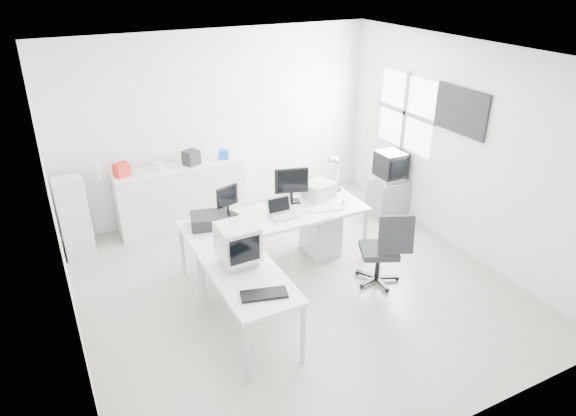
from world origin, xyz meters
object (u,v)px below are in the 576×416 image
main_desk (276,241)px  crt_tv (391,167)px  side_desk (249,305)px  crt_monitor (238,243)px  laser_printer (319,190)px  inkjet_printer (209,220)px  lcd_monitor_small (227,202)px  tv_cabinet (388,197)px  drawer_pedestal (321,232)px  filing_cabinet (74,218)px  lcd_monitor_large (291,186)px  laptop (283,210)px  office_chair (379,247)px  sideboard (182,196)px

main_desk → crt_tv: crt_tv is taller
side_desk → crt_monitor: crt_monitor is taller
side_desk → laser_printer: laser_printer is taller
side_desk → crt_monitor: (0.00, 0.25, 0.63)m
inkjet_printer → crt_tv: (3.07, 0.46, -0.02)m
lcd_monitor_small → laser_printer: bearing=-20.0°
tv_cabinet → drawer_pedestal: bearing=-161.5°
laser_printer → filing_cabinet: 3.32m
lcd_monitor_large → crt_monitor: bearing=-121.9°
drawer_pedestal → lcd_monitor_large: bearing=150.3°
inkjet_printer → filing_cabinet: size_ratio=0.40×
laptop → tv_cabinet: size_ratio=0.58×
side_desk → lcd_monitor_small: size_ratio=3.58×
side_desk → office_chair: office_chair is taller
crt_monitor → laptop: bearing=38.7°
lcd_monitor_small → office_chair: lcd_monitor_small is taller
laptop → lcd_monitor_large: bearing=48.2°
inkjet_printer → sideboard: 1.64m
laptop → crt_tv: bearing=15.7°
side_desk → office_chair: bearing=6.0°
lcd_monitor_large → crt_monitor: (-1.20, -1.10, 0.02)m
lcd_monitor_small → lcd_monitor_large: lcd_monitor_large is taller
inkjet_printer → lcd_monitor_large: bearing=20.7°
main_desk → crt_tv: (2.22, 0.56, 0.44)m
main_desk → laptop: bearing=-63.4°
drawer_pedestal → office_chair: office_chair is taller
crt_tv → sideboard: (-2.98, 1.14, -0.34)m
laser_printer → lcd_monitor_small: bearing=165.4°
office_chair → crt_tv: 1.95m
laser_printer → office_chair: (0.22, -1.13, -0.36)m
tv_cabinet → filing_cabinet: filing_cabinet is taller
lcd_monitor_small → crt_monitor: size_ratio=0.77×
drawer_pedestal → laptop: 0.87m
side_desk → tv_cabinet: bearing=28.4°
filing_cabinet → office_chair: bearing=-36.8°
main_desk → laptop: (0.05, -0.10, 0.48)m
drawer_pedestal → inkjet_printer: 1.64m
laptop → filing_cabinet: filing_cabinet is taller
lcd_monitor_small → filing_cabinet: size_ratio=0.36×
crt_monitor → main_desk: bearing=43.9°
lcd_monitor_large → tv_cabinet: size_ratio=0.79×
inkjet_printer → laptop: size_ratio=1.29×
office_chair → crt_monitor: bearing=-157.7°
drawer_pedestal → laser_printer: size_ratio=1.60×
crt_tv → main_desk: bearing=-165.9°
main_desk → tv_cabinet: size_ratio=4.09×
lcd_monitor_large → crt_tv: bearing=24.9°
crt_monitor → sideboard: size_ratio=0.27×
office_chair → drawer_pedestal: bearing=129.6°
side_desk → crt_monitor: size_ratio=2.75×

